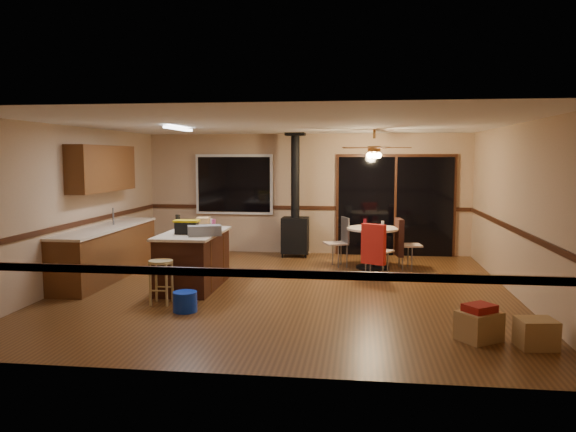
% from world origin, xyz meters
% --- Properties ---
extents(floor, '(7.00, 7.00, 0.00)m').
position_xyz_m(floor, '(0.00, 0.00, 0.00)').
color(floor, '#5A3619').
rests_on(floor, ground).
extents(ceiling, '(7.00, 7.00, 0.00)m').
position_xyz_m(ceiling, '(0.00, 0.00, 2.60)').
color(ceiling, silver).
rests_on(ceiling, ground).
extents(wall_back, '(7.00, 0.00, 7.00)m').
position_xyz_m(wall_back, '(0.00, 3.50, 1.30)').
color(wall_back, tan).
rests_on(wall_back, ground).
extents(wall_front, '(7.00, 0.00, 7.00)m').
position_xyz_m(wall_front, '(0.00, -3.50, 1.30)').
color(wall_front, tan).
rests_on(wall_front, ground).
extents(wall_left, '(0.00, 7.00, 7.00)m').
position_xyz_m(wall_left, '(-3.50, 0.00, 1.30)').
color(wall_left, tan).
rests_on(wall_left, ground).
extents(wall_right, '(0.00, 7.00, 7.00)m').
position_xyz_m(wall_right, '(3.50, 0.00, 1.30)').
color(wall_right, tan).
rests_on(wall_right, ground).
extents(chair_rail, '(7.00, 7.00, 0.08)m').
position_xyz_m(chair_rail, '(0.00, 0.00, 1.00)').
color(chair_rail, '#35190D').
rests_on(chair_rail, ground).
extents(window, '(1.72, 0.10, 1.32)m').
position_xyz_m(window, '(-1.60, 3.45, 1.50)').
color(window, black).
rests_on(window, ground).
extents(sliding_door, '(2.52, 0.10, 2.10)m').
position_xyz_m(sliding_door, '(1.90, 3.45, 1.05)').
color(sliding_door, black).
rests_on(sliding_door, ground).
extents(lower_cabinets, '(0.60, 3.00, 0.86)m').
position_xyz_m(lower_cabinets, '(-3.20, 0.50, 0.43)').
color(lower_cabinets, '#5A3217').
rests_on(lower_cabinets, ground).
extents(countertop, '(0.64, 3.04, 0.04)m').
position_xyz_m(countertop, '(-3.20, 0.50, 0.88)').
color(countertop, beige).
rests_on(countertop, lower_cabinets).
extents(upper_cabinets, '(0.35, 2.00, 0.80)m').
position_xyz_m(upper_cabinets, '(-3.33, 0.70, 1.90)').
color(upper_cabinets, '#5A3217').
rests_on(upper_cabinets, ground).
extents(kitchen_island, '(0.88, 1.68, 0.90)m').
position_xyz_m(kitchen_island, '(-1.50, 0.00, 0.45)').
color(kitchen_island, black).
rests_on(kitchen_island, ground).
extents(wood_stove, '(0.55, 0.50, 2.52)m').
position_xyz_m(wood_stove, '(-0.20, 3.05, 0.73)').
color(wood_stove, black).
rests_on(wood_stove, ground).
extents(ceiling_fan, '(0.24, 0.24, 0.55)m').
position_xyz_m(ceiling_fan, '(1.40, 1.94, 2.21)').
color(ceiling_fan, brown).
rests_on(ceiling_fan, ceiling).
extents(fluorescent_strip, '(0.10, 1.20, 0.04)m').
position_xyz_m(fluorescent_strip, '(-1.80, 0.30, 2.56)').
color(fluorescent_strip, white).
rests_on(fluorescent_strip, ceiling).
extents(toolbox_grey, '(0.57, 0.44, 0.16)m').
position_xyz_m(toolbox_grey, '(-1.21, -0.34, 0.98)').
color(toolbox_grey, slate).
rests_on(toolbox_grey, kitchen_island).
extents(toolbox_black, '(0.34, 0.18, 0.19)m').
position_xyz_m(toolbox_black, '(-1.53, -0.22, 0.99)').
color(toolbox_black, black).
rests_on(toolbox_black, kitchen_island).
extents(toolbox_yellow_lid, '(0.39, 0.21, 0.03)m').
position_xyz_m(toolbox_yellow_lid, '(-1.53, -0.22, 1.10)').
color(toolbox_yellow_lid, gold).
rests_on(toolbox_yellow_lid, toolbox_black).
extents(box_on_island, '(0.24, 0.30, 0.19)m').
position_xyz_m(box_on_island, '(-1.46, 0.45, 0.99)').
color(box_on_island, '#A37B48').
rests_on(box_on_island, kitchen_island).
extents(bottle_dark, '(0.10, 0.10, 0.28)m').
position_xyz_m(bottle_dark, '(-1.75, 0.01, 1.04)').
color(bottle_dark, black).
rests_on(bottle_dark, kitchen_island).
extents(bottle_pink, '(0.08, 0.08, 0.20)m').
position_xyz_m(bottle_pink, '(-1.18, 0.09, 1.00)').
color(bottle_pink, '#D84C8C').
rests_on(bottle_pink, kitchen_island).
extents(bottle_white, '(0.06, 0.06, 0.16)m').
position_xyz_m(bottle_white, '(-1.34, 0.53, 0.98)').
color(bottle_white, white).
rests_on(bottle_white, kitchen_island).
extents(bar_stool, '(0.40, 0.40, 0.63)m').
position_xyz_m(bar_stool, '(-1.65, -1.06, 0.32)').
color(bar_stool, tan).
rests_on(bar_stool, floor).
extents(blue_bucket, '(0.41, 0.41, 0.27)m').
position_xyz_m(blue_bucket, '(-1.20, -1.40, 0.14)').
color(blue_bucket, '#0C2DB3').
rests_on(blue_bucket, floor).
extents(dining_table, '(0.98, 0.98, 0.78)m').
position_xyz_m(dining_table, '(1.40, 1.94, 0.53)').
color(dining_table, black).
rests_on(dining_table, ground).
extents(glass_red, '(0.06, 0.06, 0.15)m').
position_xyz_m(glass_red, '(1.25, 2.04, 0.86)').
color(glass_red, '#590C14').
rests_on(glass_red, dining_table).
extents(glass_cream, '(0.08, 0.08, 0.13)m').
position_xyz_m(glass_cream, '(1.58, 1.89, 0.85)').
color(glass_cream, beige).
rests_on(glass_cream, dining_table).
extents(chair_left, '(0.52, 0.52, 0.51)m').
position_xyz_m(chair_left, '(0.80, 2.07, 0.59)').
color(chair_left, tan).
rests_on(chair_left, ground).
extents(chair_near, '(0.60, 0.61, 0.70)m').
position_xyz_m(chair_near, '(1.41, 1.08, 0.60)').
color(chair_near, tan).
rests_on(chair_near, ground).
extents(chair_right, '(0.51, 0.47, 0.70)m').
position_xyz_m(chair_right, '(1.92, 1.96, 0.60)').
color(chair_right, tan).
rests_on(chair_right, ground).
extents(box_under_window, '(0.50, 0.42, 0.37)m').
position_xyz_m(box_under_window, '(-1.83, 2.78, 0.18)').
color(box_under_window, '#A37B48').
rests_on(box_under_window, floor).
extents(box_corner_a, '(0.57, 0.56, 0.33)m').
position_xyz_m(box_corner_a, '(2.53, -2.14, 0.17)').
color(box_corner_a, '#A37B48').
rests_on(box_corner_a, floor).
extents(box_corner_b, '(0.44, 0.39, 0.32)m').
position_xyz_m(box_corner_b, '(3.10, -2.32, 0.16)').
color(box_corner_b, '#A37B48').
rests_on(box_corner_b, floor).
extents(box_small_red, '(0.42, 0.41, 0.09)m').
position_xyz_m(box_small_red, '(2.53, -2.14, 0.38)').
color(box_small_red, maroon).
rests_on(box_small_red, box_corner_a).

